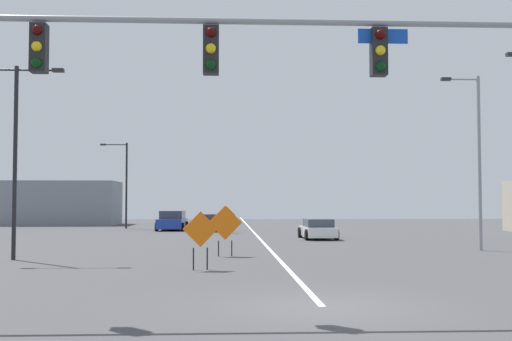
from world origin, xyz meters
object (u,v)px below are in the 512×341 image
object	(u,v)px
street_lamp_far_left	(477,154)
car_red_near	(211,223)
construction_sign_right_lane	(227,216)
construction_sign_median_near	(225,225)
traffic_signal_assembly	(123,67)
car_white_approaching	(318,229)
car_blue_far	(172,221)
street_lamp_mid_left	(15,143)
street_lamp_near_right	(124,180)
construction_sign_right_shoulder	(200,233)

from	to	relation	value
street_lamp_far_left	car_red_near	bearing A→B (deg)	122.37
construction_sign_right_lane	construction_sign_median_near	world-z (taller)	construction_sign_median_near
traffic_signal_assembly	street_lamp_far_left	size ratio (longest dim) A/B	1.84
construction_sign_right_lane	car_red_near	xyz separation A→B (m)	(-1.17, 3.15, -0.54)
car_white_approaching	car_blue_far	world-z (taller)	car_blue_far
construction_sign_median_near	construction_sign_right_lane	bearing A→B (deg)	89.62
construction_sign_right_lane	street_lamp_mid_left	bearing A→B (deg)	-112.07
street_lamp_near_right	construction_sign_right_shoulder	bearing A→B (deg)	-76.77
street_lamp_near_right	car_blue_far	distance (m)	6.36
traffic_signal_assembly	construction_sign_right_shoulder	world-z (taller)	traffic_signal_assembly
street_lamp_near_right	car_blue_far	bearing A→B (deg)	-38.69
construction_sign_right_shoulder	car_blue_far	size ratio (longest dim) A/B	0.46
construction_sign_median_near	car_red_near	bearing A→B (deg)	92.68
construction_sign_right_shoulder	construction_sign_median_near	xyz separation A→B (m)	(0.81, 5.18, 0.07)
construction_sign_right_lane	car_red_near	world-z (taller)	construction_sign_right_lane
construction_sign_right_lane	car_white_approaching	size ratio (longest dim) A/B	0.46
construction_sign_right_lane	car_red_near	size ratio (longest dim) A/B	0.42
street_lamp_mid_left	car_red_near	world-z (taller)	street_lamp_mid_left
construction_sign_right_shoulder	car_white_approaching	xyz separation A→B (m)	(6.34, 16.84, -0.64)
street_lamp_mid_left	construction_sign_median_near	bearing A→B (deg)	8.66
street_lamp_mid_left	construction_sign_right_lane	distance (m)	22.23
construction_sign_right_lane	car_white_approaching	world-z (taller)	construction_sign_right_lane
car_red_near	car_blue_far	size ratio (longest dim) A/B	1.05
construction_sign_right_shoulder	car_red_near	distance (m)	27.46
street_lamp_near_right	street_lamp_mid_left	bearing A→B (deg)	-89.56
traffic_signal_assembly	street_lamp_near_right	world-z (taller)	street_lamp_near_right
street_lamp_far_left	street_lamp_near_right	distance (m)	31.49
construction_sign_right_lane	construction_sign_median_near	bearing A→B (deg)	-90.38
car_blue_far	construction_sign_median_near	bearing A→B (deg)	-80.12
construction_sign_median_near	traffic_signal_assembly	bearing A→B (deg)	-99.91
street_lamp_near_right	construction_sign_median_near	size ratio (longest dim) A/B	3.41
car_blue_far	car_red_near	bearing A→B (deg)	-20.95
traffic_signal_assembly	street_lamp_near_right	xyz separation A→B (m)	(-6.14, 39.48, -1.14)
construction_sign_right_lane	construction_sign_right_shoulder	size ratio (longest dim) A/B	0.97
car_red_near	street_lamp_mid_left	bearing A→B (deg)	-106.78
construction_sign_median_near	car_white_approaching	xyz separation A→B (m)	(5.52, 11.67, -0.71)
construction_sign_median_near	car_white_approaching	distance (m)	12.93
car_white_approaching	street_lamp_near_right	bearing A→B (deg)	132.40
car_white_approaching	traffic_signal_assembly	bearing A→B (deg)	-107.65
construction_sign_median_near	street_lamp_far_left	bearing A→B (deg)	11.91
street_lamp_far_left	construction_sign_right_lane	size ratio (longest dim) A/B	4.28
street_lamp_far_left	construction_sign_right_shoulder	size ratio (longest dim) A/B	4.17
car_red_near	street_lamp_far_left	bearing A→B (deg)	-57.63
traffic_signal_assembly	street_lamp_far_left	distance (m)	20.40
street_lamp_far_left	street_lamp_near_right	world-z (taller)	street_lamp_far_left
street_lamp_mid_left	car_red_near	distance (m)	24.86
construction_sign_right_shoulder	street_lamp_far_left	bearing A→B (deg)	31.64
construction_sign_right_shoulder	car_blue_far	world-z (taller)	construction_sign_right_shoulder
construction_sign_right_lane	construction_sign_median_near	distance (m)	19.13
street_lamp_far_left	construction_sign_right_shoulder	world-z (taller)	street_lamp_far_left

